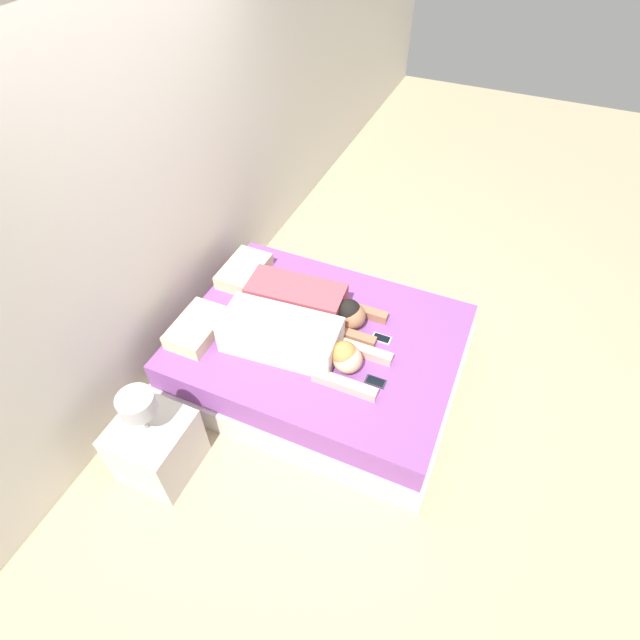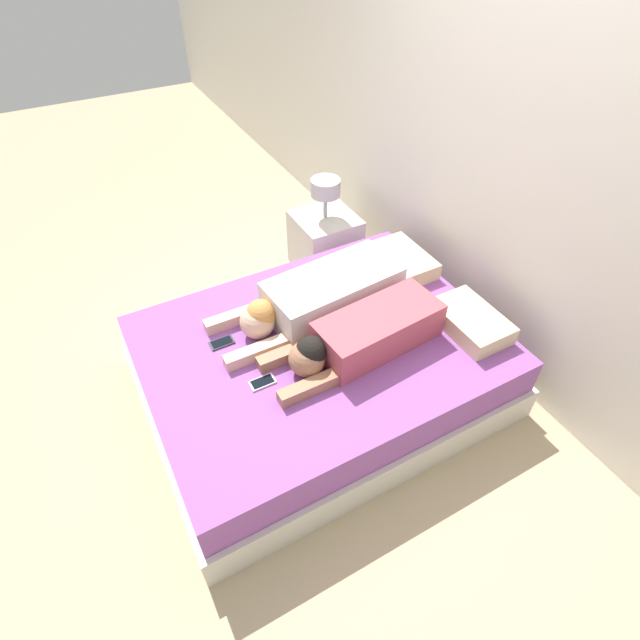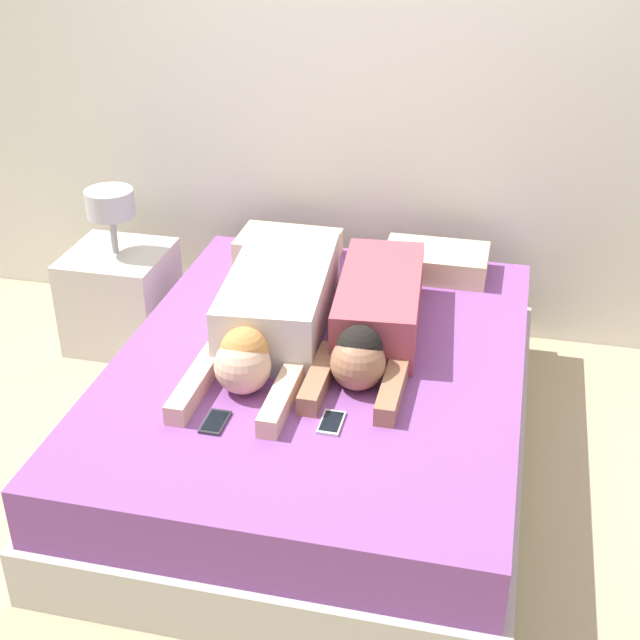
{
  "view_description": "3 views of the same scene",
  "coord_description": "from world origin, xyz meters",
  "px_view_note": "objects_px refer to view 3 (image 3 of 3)",
  "views": [
    {
      "loc": [
        -2.16,
        -0.94,
        3.07
      ],
      "look_at": [
        0.0,
        0.0,
        0.59
      ],
      "focal_mm": 28.0,
      "sensor_mm": 36.0,
      "label": 1
    },
    {
      "loc": [
        1.74,
        -0.95,
        2.43
      ],
      "look_at": [
        0.0,
        0.0,
        0.59
      ],
      "focal_mm": 28.0,
      "sensor_mm": 36.0,
      "label": 2
    },
    {
      "loc": [
        0.64,
        -2.74,
        2.15
      ],
      "look_at": [
        0.0,
        0.0,
        0.59
      ],
      "focal_mm": 50.0,
      "sensor_mm": 36.0,
      "label": 3
    }
  ],
  "objects_px": {
    "bed": "(320,406)",
    "pillow_head_right": "(436,262)",
    "person_left": "(273,309)",
    "person_right": "(375,316)",
    "pillow_head_left": "(288,247)",
    "cell_phone_right": "(331,423)",
    "nightstand": "(121,292)",
    "cell_phone_left": "(215,422)"
  },
  "relations": [
    {
      "from": "pillow_head_right",
      "to": "pillow_head_left",
      "type": "bearing_deg",
      "value": 180.0
    },
    {
      "from": "pillow_head_left",
      "to": "pillow_head_right",
      "type": "bearing_deg",
      "value": 0.0
    },
    {
      "from": "pillow_head_left",
      "to": "pillow_head_right",
      "type": "relative_size",
      "value": 1.0
    },
    {
      "from": "person_right",
      "to": "cell_phone_right",
      "type": "height_order",
      "value": "person_right"
    },
    {
      "from": "bed",
      "to": "nightstand",
      "type": "height_order",
      "value": "nightstand"
    },
    {
      "from": "cell_phone_right",
      "to": "pillow_head_right",
      "type": "bearing_deg",
      "value": 80.72
    },
    {
      "from": "bed",
      "to": "person_right",
      "type": "relative_size",
      "value": 1.95
    },
    {
      "from": "pillow_head_left",
      "to": "cell_phone_right",
      "type": "height_order",
      "value": "pillow_head_left"
    },
    {
      "from": "person_left",
      "to": "bed",
      "type": "bearing_deg",
      "value": -27.09
    },
    {
      "from": "bed",
      "to": "pillow_head_right",
      "type": "bearing_deg",
      "value": 67.35
    },
    {
      "from": "person_left",
      "to": "person_right",
      "type": "xyz_separation_m",
      "value": [
        0.38,
        0.05,
        -0.01
      ]
    },
    {
      "from": "cell_phone_left",
      "to": "person_left",
      "type": "bearing_deg",
      "value": 87.04
    },
    {
      "from": "cell_phone_left",
      "to": "pillow_head_right",
      "type": "bearing_deg",
      "value": 66.24
    },
    {
      "from": "bed",
      "to": "pillow_head_right",
      "type": "distance_m",
      "value": 0.91
    },
    {
      "from": "person_left",
      "to": "nightstand",
      "type": "distance_m",
      "value": 1.1
    },
    {
      "from": "pillow_head_right",
      "to": "cell_phone_right",
      "type": "xyz_separation_m",
      "value": [
        -0.2,
        -1.21,
        -0.05
      ]
    },
    {
      "from": "pillow_head_left",
      "to": "nightstand",
      "type": "xyz_separation_m",
      "value": [
        -0.78,
        -0.14,
        -0.24
      ]
    },
    {
      "from": "bed",
      "to": "pillow_head_right",
      "type": "relative_size",
      "value": 4.48
    },
    {
      "from": "bed",
      "to": "pillow_head_left",
      "type": "bearing_deg",
      "value": 112.65
    },
    {
      "from": "pillow_head_right",
      "to": "person_right",
      "type": "xyz_separation_m",
      "value": [
        -0.16,
        -0.64,
        0.05
      ]
    },
    {
      "from": "bed",
      "to": "person_right",
      "type": "xyz_separation_m",
      "value": [
        0.17,
        0.16,
        0.33
      ]
    },
    {
      "from": "person_right",
      "to": "cell_phone_left",
      "type": "bearing_deg",
      "value": -122.24
    },
    {
      "from": "pillow_head_right",
      "to": "nightstand",
      "type": "relative_size",
      "value": 0.59
    },
    {
      "from": "pillow_head_left",
      "to": "person_left",
      "type": "bearing_deg",
      "value": -79.61
    },
    {
      "from": "bed",
      "to": "person_left",
      "type": "height_order",
      "value": "person_left"
    },
    {
      "from": "cell_phone_right",
      "to": "pillow_head_left",
      "type": "bearing_deg",
      "value": 111.12
    },
    {
      "from": "pillow_head_right",
      "to": "person_left",
      "type": "xyz_separation_m",
      "value": [
        -0.54,
        -0.69,
        0.06
      ]
    },
    {
      "from": "bed",
      "to": "nightstand",
      "type": "relative_size",
      "value": 2.63
    },
    {
      "from": "pillow_head_right",
      "to": "bed",
      "type": "bearing_deg",
      "value": -112.65
    },
    {
      "from": "person_right",
      "to": "cell_phone_right",
      "type": "bearing_deg",
      "value": -94.0
    },
    {
      "from": "person_left",
      "to": "person_right",
      "type": "distance_m",
      "value": 0.38
    },
    {
      "from": "person_right",
      "to": "nightstand",
      "type": "bearing_deg",
      "value": 158.87
    },
    {
      "from": "person_right",
      "to": "cell_phone_right",
      "type": "xyz_separation_m",
      "value": [
        -0.04,
        -0.57,
        -0.1
      ]
    },
    {
      "from": "person_left",
      "to": "nightstand",
      "type": "xyz_separation_m",
      "value": [
        -0.9,
        0.55,
        -0.3
      ]
    },
    {
      "from": "pillow_head_right",
      "to": "person_left",
      "type": "relative_size",
      "value": 0.39
    },
    {
      "from": "cell_phone_left",
      "to": "cell_phone_right",
      "type": "relative_size",
      "value": 1.0
    },
    {
      "from": "pillow_head_left",
      "to": "cell_phone_left",
      "type": "xyz_separation_m",
      "value": [
        0.1,
        -1.29,
        -0.05
      ]
    },
    {
      "from": "person_right",
      "to": "pillow_head_left",
      "type": "bearing_deg",
      "value": 128.34
    },
    {
      "from": "pillow_head_left",
      "to": "nightstand",
      "type": "bearing_deg",
      "value": -169.5
    },
    {
      "from": "pillow_head_left",
      "to": "person_right",
      "type": "distance_m",
      "value": 0.82
    },
    {
      "from": "cell_phone_right",
      "to": "nightstand",
      "type": "height_order",
      "value": "nightstand"
    },
    {
      "from": "person_left",
      "to": "pillow_head_right",
      "type": "bearing_deg",
      "value": 52.1
    }
  ]
}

